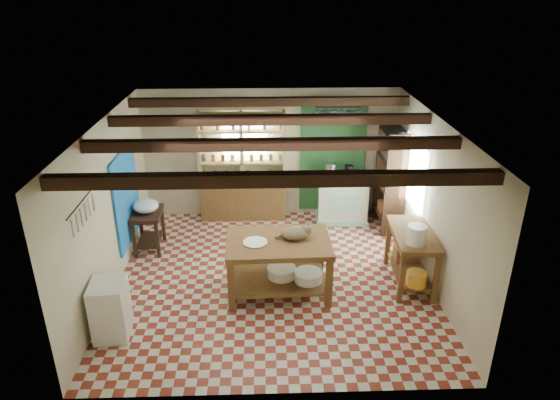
{
  "coord_description": "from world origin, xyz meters",
  "views": [
    {
      "loc": [
        -0.12,
        -6.96,
        4.47
      ],
      "look_at": [
        0.13,
        0.3,
        1.26
      ],
      "focal_mm": 32.0,
      "sensor_mm": 36.0,
      "label": 1
    }
  ],
  "objects_px": {
    "stove": "(342,197)",
    "right_counter": "(411,258)",
    "prep_table": "(149,230)",
    "white_cabinet": "(110,309)",
    "work_table": "(279,266)",
    "cat": "(295,233)"
  },
  "relations": [
    {
      "from": "work_table",
      "to": "stove",
      "type": "distance_m",
      "value": 2.86
    },
    {
      "from": "work_table",
      "to": "cat",
      "type": "height_order",
      "value": "cat"
    },
    {
      "from": "work_table",
      "to": "cat",
      "type": "xyz_separation_m",
      "value": [
        0.25,
        0.06,
        0.54
      ]
    },
    {
      "from": "stove",
      "to": "white_cabinet",
      "type": "relative_size",
      "value": 1.21
    },
    {
      "from": "right_counter",
      "to": "prep_table",
      "type": "bearing_deg",
      "value": 167.49
    },
    {
      "from": "stove",
      "to": "prep_table",
      "type": "height_order",
      "value": "stove"
    },
    {
      "from": "stove",
      "to": "white_cabinet",
      "type": "xyz_separation_m",
      "value": [
        -3.66,
        -3.48,
        -0.07
      ]
    },
    {
      "from": "stove",
      "to": "cat",
      "type": "distance_m",
      "value": 2.75
    },
    {
      "from": "prep_table",
      "to": "white_cabinet",
      "type": "bearing_deg",
      "value": -92.17
    },
    {
      "from": "white_cabinet",
      "to": "cat",
      "type": "height_order",
      "value": "cat"
    },
    {
      "from": "work_table",
      "to": "cat",
      "type": "distance_m",
      "value": 0.59
    },
    {
      "from": "prep_table",
      "to": "right_counter",
      "type": "distance_m",
      "value": 4.55
    },
    {
      "from": "stove",
      "to": "white_cabinet",
      "type": "bearing_deg",
      "value": -132.7
    },
    {
      "from": "stove",
      "to": "cat",
      "type": "relative_size",
      "value": 2.38
    },
    {
      "from": "work_table",
      "to": "white_cabinet",
      "type": "distance_m",
      "value": 2.49
    },
    {
      "from": "work_table",
      "to": "stove",
      "type": "bearing_deg",
      "value": 60.14
    },
    {
      "from": "work_table",
      "to": "white_cabinet",
      "type": "bearing_deg",
      "value": -158.89
    },
    {
      "from": "stove",
      "to": "white_cabinet",
      "type": "distance_m",
      "value": 5.05
    },
    {
      "from": "prep_table",
      "to": "cat",
      "type": "distance_m",
      "value": 2.94
    },
    {
      "from": "prep_table",
      "to": "right_counter",
      "type": "relative_size",
      "value": 0.59
    },
    {
      "from": "right_counter",
      "to": "cat",
      "type": "xyz_separation_m",
      "value": [
        -1.85,
        -0.12,
        0.53
      ]
    },
    {
      "from": "stove",
      "to": "right_counter",
      "type": "bearing_deg",
      "value": -68.67
    }
  ]
}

